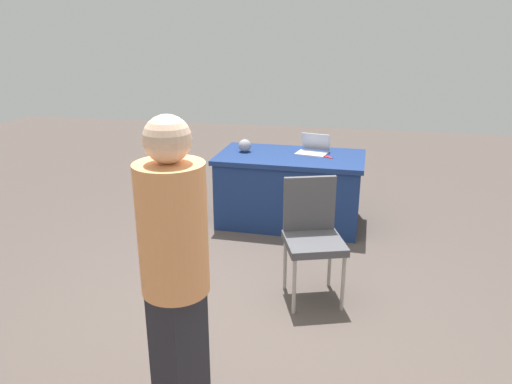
% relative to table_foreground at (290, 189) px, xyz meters
% --- Properties ---
extents(ground_plane, '(14.40, 14.40, 0.00)m').
position_rel_table_foreground_xyz_m(ground_plane, '(0.06, 1.73, -0.39)').
color(ground_plane, '#4C423D').
extents(table_foreground, '(1.59, 0.92, 0.78)m').
position_rel_table_foreground_xyz_m(table_foreground, '(0.00, 0.00, 0.00)').
color(table_foreground, navy).
rests_on(table_foreground, ground).
extents(chair_tucked_right, '(0.56, 0.56, 0.97)m').
position_rel_table_foreground_xyz_m(chair_tucked_right, '(-0.39, 1.52, 0.17)').
color(chair_tucked_right, '#9E9993').
rests_on(chair_tucked_right, ground).
extents(person_organiser, '(0.43, 0.43, 1.72)m').
position_rel_table_foreground_xyz_m(person_organiser, '(0.16, 3.02, 0.57)').
color(person_organiser, '#26262D').
rests_on(person_organiser, ground).
extents(laptop_silver, '(0.37, 0.35, 0.21)m').
position_rel_table_foreground_xyz_m(laptop_silver, '(-0.23, -0.12, 0.43)').
color(laptop_silver, silver).
rests_on(laptop_silver, table_foreground).
extents(yarn_ball, '(0.14, 0.14, 0.14)m').
position_rel_table_foreground_xyz_m(yarn_ball, '(0.52, -0.04, 0.46)').
color(yarn_ball, gray).
rests_on(yarn_ball, table_foreground).
extents(scissors_red, '(0.16, 0.14, 0.01)m').
position_rel_table_foreground_xyz_m(scissors_red, '(-0.38, 0.00, 0.39)').
color(scissors_red, red).
rests_on(scissors_red, table_foreground).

